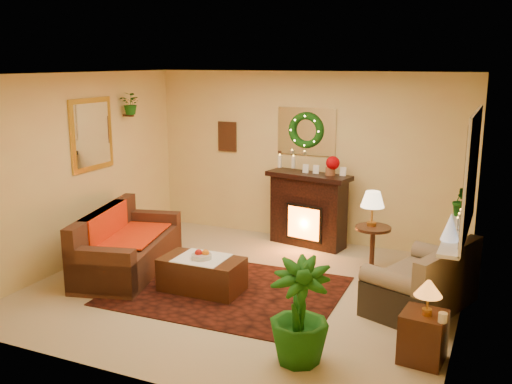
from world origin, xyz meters
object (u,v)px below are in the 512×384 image
at_px(sofa, 128,240).
at_px(fireplace, 308,210).
at_px(side_table_round, 372,248).
at_px(coffee_table, 202,274).
at_px(loveseat, 421,273).
at_px(end_table_square, 423,334).

height_order(sofa, fireplace, fireplace).
distance_m(side_table_round, coffee_table, 2.31).
height_order(fireplace, side_table_round, fireplace).
height_order(sofa, coffee_table, sofa).
bearing_deg(fireplace, coffee_table, -94.45).
bearing_deg(coffee_table, loveseat, 12.48).
bearing_deg(side_table_round, sofa, -156.06).
bearing_deg(coffee_table, end_table_square, -13.58).
height_order(loveseat, coffee_table, loveseat).
bearing_deg(loveseat, coffee_table, -146.74).
relative_size(loveseat, side_table_round, 2.20).
bearing_deg(sofa, fireplace, 33.98).
relative_size(sofa, end_table_square, 4.02).
bearing_deg(sofa, loveseat, -8.36).
height_order(loveseat, side_table_round, loveseat).
bearing_deg(coffee_table, side_table_round, 40.68).
relative_size(side_table_round, coffee_table, 0.62).
relative_size(fireplace, end_table_square, 2.37).
bearing_deg(loveseat, fireplace, 159.33).
distance_m(loveseat, side_table_round, 1.22).
xyz_separation_m(side_table_round, end_table_square, (0.97, -2.14, -0.05)).
xyz_separation_m(sofa, fireplace, (1.82, 2.02, 0.12)).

